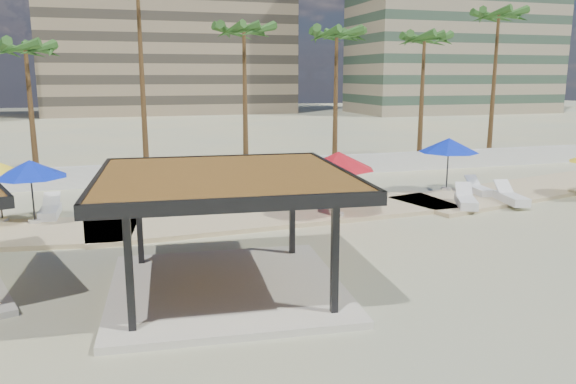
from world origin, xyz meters
The scene contains 18 objects.
ground centered at (0.00, 0.00, 0.00)m, with size 200.00×200.00×0.00m, color tan.
promenade centered at (2.00, 7.67, 0.06)m, with size 44.45×7.97×0.24m.
boundary_wall centered at (0.00, 16.00, 0.60)m, with size 56.00×0.30×1.20m, color silver.
building_mid centered at (4.00, 78.00, 14.27)m, with size 38.00×16.00×30.40m.
building_east centered at (48.00, 66.00, 17.27)m, with size 32.00×15.00×36.40m.
pavilion_central centered at (-1.83, -0.71, 2.02)m, with size 7.22×7.22×3.39m.
umbrella_c centered at (4.11, 5.80, 2.51)m, with size 3.19×3.19×2.71m.
umbrella_d centered at (11.46, 9.20, 2.48)m, with size 3.42×3.42×2.67m.
umbrella_f centered at (-7.90, 8.25, 2.35)m, with size 3.55×3.55×2.52m.
lounger_a centered at (-7.43, 9.25, 0.38)m, with size 0.76×2.19×0.83m.
lounger_b centered at (10.34, 5.85, 0.39)m, with size 1.68×2.42×0.88m.
lounger_c centered at (12.75, 5.85, 0.39)m, with size 1.16×2.41×0.87m.
lounger_d centered at (12.56, 8.05, 0.36)m, with size 0.90×2.09×0.76m.
palm_c centered at (-9.00, 18.10, 7.10)m, with size 3.00×3.00×8.20m.
palm_e centered at (3.00, 18.40, 8.24)m, with size 3.00×3.00×9.41m.
palm_f centered at (9.00, 18.60, 8.14)m, with size 3.00×3.00×9.30m.
palm_g centered at (15.00, 18.20, 7.98)m, with size 3.00×3.00×9.14m.
palm_h centered at (21.00, 18.80, 9.58)m, with size 3.00×3.00×10.84m.
Camera 1 is at (-4.48, -15.46, 5.95)m, focal length 35.00 mm.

